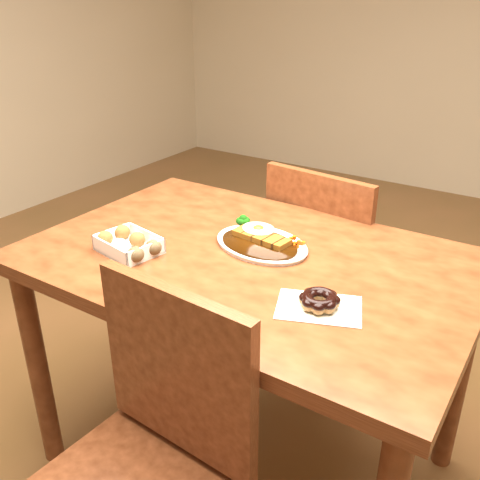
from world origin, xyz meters
The scene contains 7 objects.
ground centered at (0.00, 0.00, 0.00)m, with size 6.00×6.00×0.00m, color brown.
table centered at (0.00, 0.00, 0.65)m, with size 1.20×0.80×0.75m.
chair_far centered at (0.02, 0.54, 0.48)m, with size 0.46×0.46×0.87m.
chair_near centered at (0.08, -0.53, 0.48)m, with size 0.44×0.44×0.87m.
katsu_curry_plate centered at (0.00, 0.07, 0.76)m, with size 0.31×0.25×0.06m.
donut_box centered at (-0.29, -0.16, 0.77)m, with size 0.20×0.16×0.05m.
pon_de_ring centered at (0.28, -0.14, 0.77)m, with size 0.23×0.19×0.04m.
Camera 1 is at (0.69, -1.10, 1.40)m, focal length 40.00 mm.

